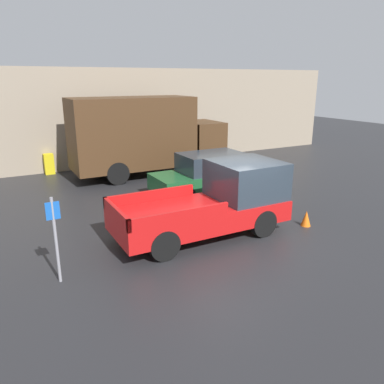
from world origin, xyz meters
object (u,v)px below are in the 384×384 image
object	(u,v)px
parking_sign	(55,235)
traffic_cone	(306,218)
pickup_truck	(217,201)
car	(209,174)
delivery_truck	(143,135)
newspaper_box	(49,164)

from	to	relation	value
parking_sign	traffic_cone	bearing A→B (deg)	-1.15
pickup_truck	parking_sign	xyz separation A→B (m)	(-4.69, -0.78, 0.17)
parking_sign	pickup_truck	bearing A→B (deg)	9.39
car	pickup_truck	bearing A→B (deg)	-117.60
delivery_truck	pickup_truck	bearing A→B (deg)	-95.28
pickup_truck	car	xyz separation A→B (m)	(1.85, 3.54, -0.15)
pickup_truck	delivery_truck	bearing A→B (deg)	84.72
newspaper_box	delivery_truck	bearing A→B (deg)	-30.55
pickup_truck	delivery_truck	world-z (taller)	delivery_truck
delivery_truck	parking_sign	world-z (taller)	delivery_truck
car	delivery_truck	size ratio (longest dim) A/B	0.61
car	newspaper_box	size ratio (longest dim) A/B	4.53
delivery_truck	newspaper_box	bearing A→B (deg)	149.45
car	delivery_truck	world-z (taller)	delivery_truck
car	newspaper_box	xyz separation A→B (m)	(-5.17, 6.51, -0.33)
pickup_truck	newspaper_box	distance (m)	10.60
traffic_cone	delivery_truck	bearing A→B (deg)	103.40
delivery_truck	traffic_cone	bearing A→B (deg)	-76.60
pickup_truck	delivery_truck	xyz separation A→B (m)	(0.71, 7.67, 0.97)
traffic_cone	newspaper_box	bearing A→B (deg)	118.97
delivery_truck	newspaper_box	size ratio (longest dim) A/B	7.41
delivery_truck	newspaper_box	world-z (taller)	delivery_truck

